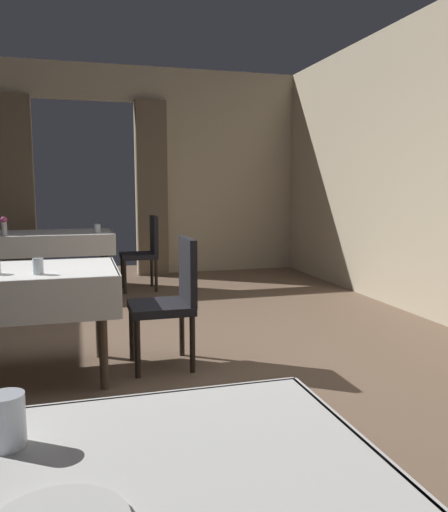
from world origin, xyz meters
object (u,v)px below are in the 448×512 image
Objects in this scene: glass_far_b at (97,228)px; glass_mid_b at (38,266)px; chair_mid_right at (172,296)px; chair_far_right at (145,249)px; dining_table_mid at (17,284)px; dining_table_far at (48,240)px; flower_vase_far at (4,225)px; glass_near_a at (7,421)px.

glass_mid_b is at bearing -99.04° from glass_far_b.
chair_mid_right and chair_far_right have the same top height.
dining_table_far is (0.05, 2.90, 0.01)m from dining_table_mid.
chair_far_right is at bearing -2.05° from dining_table_far.
glass_mid_b and glass_far_b have the same top height.
dining_table_mid and dining_table_far have the same top height.
chair_mid_right is 4.41× the size of flower_vase_far.
dining_table_mid is 11.29× the size of glass_near_a.
chair_far_right is 3.28m from glass_mid_b.
glass_far_b is (0.47, 2.95, 0.00)m from glass_mid_b.
glass_near_a is (-0.96, -5.36, 0.29)m from chair_far_right.
glass_far_b is (0.38, 5.22, -0.01)m from glass_near_a.
glass_mid_b is at bearing -56.62° from dining_table_mid.
chair_mid_right is (0.98, -2.90, -0.15)m from dining_table_far.
chair_mid_right is at bearing -71.25° from dining_table_far.
dining_table_far is 0.55m from flower_vase_far.
flower_vase_far is 2.07× the size of glass_far_b.
glass_far_b is at bearing 85.84° from glass_near_a.
chair_mid_right reaches higher than glass_far_b.
glass_far_b is at bearing 4.56° from flower_vase_far.
chair_mid_right is 9.20× the size of glass_mid_b.
glass_near_a is at bearing -100.13° from chair_far_right.
flower_vase_far reaches higher than chair_mid_right.
chair_mid_right is 8.06× the size of glass_near_a.
flower_vase_far reaches higher than chair_far_right.
glass_mid_b is at bearing -108.70° from chair_far_right.
flower_vase_far is 1.02m from glass_far_b.
flower_vase_far is (-1.43, 2.64, 0.35)m from chair_mid_right.
dining_table_far is at bearing 92.07° from glass_near_a.
flower_vase_far is (-0.64, 5.13, 0.06)m from glass_near_a.
dining_table_far is at bearing 162.26° from glass_far_b.
glass_near_a is 0.55× the size of flower_vase_far.
chair_far_right is 9.20× the size of glass_mid_b.
flower_vase_far is at bearing -149.14° from dining_table_far.
glass_near_a is (0.25, -2.50, 0.16)m from dining_table_mid.
flower_vase_far is (-0.55, 2.87, 0.06)m from glass_mid_b.
chair_far_right is 8.06× the size of glass_near_a.
glass_mid_b is (-1.05, -3.09, 0.29)m from chair_far_right.
glass_mid_b is (-0.88, -0.23, 0.29)m from chair_mid_right.
chair_mid_right is at bearing 72.46° from glass_near_a.
chair_far_right reaches higher than glass_mid_b.
chair_far_right is at bearing 71.30° from glass_mid_b.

